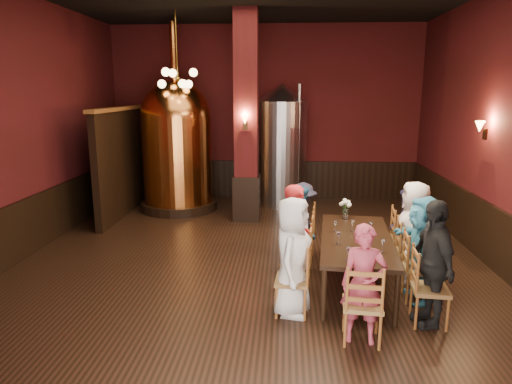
# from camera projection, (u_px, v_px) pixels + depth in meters

# --- Properties ---
(room) EXTENTS (10.00, 10.02, 4.50)m
(room) POSITION_uv_depth(u_px,v_px,m) (250.00, 129.00, 7.10)
(room) COLOR black
(room) RESTS_ON ground
(wainscot_right) EXTENTS (0.08, 9.90, 1.00)m
(wainscot_right) POSITION_uv_depth(u_px,v_px,m) (499.00, 241.00, 7.23)
(wainscot_right) COLOR black
(wainscot_right) RESTS_ON ground
(wainscot_back) EXTENTS (7.90, 0.08, 1.00)m
(wainscot_back) POSITION_uv_depth(u_px,v_px,m) (265.00, 179.00, 12.31)
(wainscot_back) COLOR black
(wainscot_back) RESTS_ON ground
(wainscot_left) EXTENTS (0.08, 9.90, 1.00)m
(wainscot_left) POSITION_uv_depth(u_px,v_px,m) (18.00, 232.00, 7.73)
(wainscot_left) COLOR black
(wainscot_left) RESTS_ON ground
(column) EXTENTS (0.58, 0.58, 4.50)m
(column) POSITION_uv_depth(u_px,v_px,m) (246.00, 118.00, 9.84)
(column) COLOR #4B1014
(column) RESTS_ON ground
(partition) EXTENTS (0.22, 3.50, 2.40)m
(partition) POSITION_uv_depth(u_px,v_px,m) (124.00, 162.00, 10.64)
(partition) COLOR black
(partition) RESTS_ON ground
(pendant_cluster) EXTENTS (0.90, 0.90, 1.70)m
(pendant_cluster) POSITION_uv_depth(u_px,v_px,m) (178.00, 78.00, 9.85)
(pendant_cluster) COLOR #A57226
(pendant_cluster) RESTS_ON room
(sconce_wall) EXTENTS (0.20, 0.20, 0.36)m
(sconce_wall) POSITION_uv_depth(u_px,v_px,m) (486.00, 129.00, 7.64)
(sconce_wall) COLOR black
(sconce_wall) RESTS_ON room
(sconce_column) EXTENTS (0.20, 0.20, 0.36)m
(sconce_column) POSITION_uv_depth(u_px,v_px,m) (245.00, 122.00, 9.56)
(sconce_column) COLOR black
(sconce_column) RESTS_ON column
(dining_table) EXTENTS (1.22, 2.48, 0.75)m
(dining_table) POSITION_uv_depth(u_px,v_px,m) (356.00, 241.00, 6.64)
(dining_table) COLOR black
(dining_table) RESTS_ON ground
(chair_0) EXTENTS (0.50, 0.50, 0.92)m
(chair_0) POSITION_uv_depth(u_px,v_px,m) (292.00, 280.00, 5.86)
(chair_0) COLOR #945725
(chair_0) RESTS_ON ground
(person_0) EXTENTS (0.65, 0.85, 1.55)m
(person_0) POSITION_uv_depth(u_px,v_px,m) (292.00, 257.00, 5.79)
(person_0) COLOR white
(person_0) RESTS_ON ground
(chair_1) EXTENTS (0.50, 0.50, 0.92)m
(chair_1) POSITION_uv_depth(u_px,v_px,m) (296.00, 261.00, 6.50)
(chair_1) COLOR #945725
(chair_1) RESTS_ON ground
(person_1) EXTENTS (0.40, 0.59, 1.57)m
(person_1) POSITION_uv_depth(u_px,v_px,m) (296.00, 239.00, 6.43)
(person_1) COLOR red
(person_1) RESTS_ON ground
(chair_2) EXTENTS (0.50, 0.50, 0.92)m
(chair_2) POSITION_uv_depth(u_px,v_px,m) (299.00, 246.00, 7.14)
(chair_2) COLOR #945725
(chair_2) RESTS_ON ground
(person_2) EXTENTS (0.48, 0.75, 1.44)m
(person_2) POSITION_uv_depth(u_px,v_px,m) (299.00, 230.00, 7.09)
(person_2) COLOR navy
(person_2) RESTS_ON ground
(chair_3) EXTENTS (0.50, 0.50, 0.92)m
(chair_3) POSITION_uv_depth(u_px,v_px,m) (302.00, 233.00, 7.79)
(chair_3) COLOR #945725
(chair_3) RESTS_ON ground
(person_3) EXTENTS (0.72, 0.97, 1.33)m
(person_3) POSITION_uv_depth(u_px,v_px,m) (302.00, 221.00, 7.74)
(person_3) COLOR #1F1D2C
(person_3) RESTS_ON ground
(chair_4) EXTENTS (0.50, 0.50, 0.92)m
(chair_4) POSITION_uv_depth(u_px,v_px,m) (430.00, 289.00, 5.60)
(chair_4) COLOR #945725
(chair_4) RESTS_ON ground
(person_4) EXTENTS (0.51, 0.97, 1.59)m
(person_4) POSITION_uv_depth(u_px,v_px,m) (433.00, 263.00, 5.52)
(person_4) COLOR black
(person_4) RESTS_ON ground
(chair_5) EXTENTS (0.50, 0.50, 0.92)m
(chair_5) POSITION_uv_depth(u_px,v_px,m) (420.00, 268.00, 6.24)
(chair_5) COLOR #945725
(chair_5) RESTS_ON ground
(person_5) EXTENTS (0.48, 1.38, 1.48)m
(person_5) POSITION_uv_depth(u_px,v_px,m) (422.00, 249.00, 6.18)
(person_5) COLOR teal
(person_5) RESTS_ON ground
(chair_6) EXTENTS (0.50, 0.50, 0.92)m
(chair_6) POSITION_uv_depth(u_px,v_px,m) (412.00, 252.00, 6.88)
(chair_6) COLOR #945725
(chair_6) RESTS_ON ground
(person_6) EXTENTS (0.63, 0.84, 1.54)m
(person_6) POSITION_uv_depth(u_px,v_px,m) (413.00, 232.00, 6.81)
(person_6) COLOR silver
(person_6) RESTS_ON ground
(chair_7) EXTENTS (0.50, 0.50, 0.92)m
(chair_7) POSITION_uv_depth(u_px,v_px,m) (405.00, 238.00, 7.52)
(chair_7) COLOR #945725
(chair_7) RESTS_ON ground
(person_7) EXTENTS (0.42, 0.67, 1.30)m
(person_7) POSITION_uv_depth(u_px,v_px,m) (406.00, 227.00, 7.48)
(person_7) COLOR #211D3A
(person_7) RESTS_ON ground
(chair_8) EXTENTS (0.50, 0.50, 0.92)m
(chair_8) POSITION_uv_depth(u_px,v_px,m) (363.00, 304.00, 5.20)
(chair_8) COLOR #945725
(chair_8) RESTS_ON ground
(person_8) EXTENTS (0.54, 0.39, 1.39)m
(person_8) POSITION_uv_depth(u_px,v_px,m) (364.00, 284.00, 5.15)
(person_8) COLOR #A43649
(person_8) RESTS_ON ground
(copper_kettle) EXTENTS (1.85, 1.85, 4.36)m
(copper_kettle) POSITION_uv_depth(u_px,v_px,m) (177.00, 144.00, 10.87)
(copper_kettle) COLOR black
(copper_kettle) RESTS_ON ground
(steel_vessel) EXTENTS (1.25, 1.25, 3.00)m
(steel_vessel) POSITION_uv_depth(u_px,v_px,m) (282.00, 145.00, 11.39)
(steel_vessel) COLOR #B2B2B7
(steel_vessel) RESTS_ON ground
(rose_vase) EXTENTS (0.20, 0.20, 0.34)m
(rose_vase) POSITION_uv_depth(u_px,v_px,m) (346.00, 206.00, 7.55)
(rose_vase) COLOR white
(rose_vase) RESTS_ON dining_table
(wine_glass_0) EXTENTS (0.07, 0.07, 0.17)m
(wine_glass_0) POSITION_uv_depth(u_px,v_px,m) (352.00, 226.00, 6.91)
(wine_glass_0) COLOR white
(wine_glass_0) RESTS_ON dining_table
(wine_glass_1) EXTENTS (0.07, 0.07, 0.17)m
(wine_glass_1) POSITION_uv_depth(u_px,v_px,m) (348.00, 254.00, 5.71)
(wine_glass_1) COLOR white
(wine_glass_1) RESTS_ON dining_table
(wine_glass_2) EXTENTS (0.07, 0.07, 0.17)m
(wine_glass_2) POSITION_uv_depth(u_px,v_px,m) (370.00, 228.00, 6.80)
(wine_glass_2) COLOR white
(wine_glass_2) RESTS_ON dining_table
(wine_glass_3) EXTENTS (0.07, 0.07, 0.17)m
(wine_glass_3) POSITION_uv_depth(u_px,v_px,m) (383.00, 246.00, 6.00)
(wine_glass_3) COLOR white
(wine_glass_3) RESTS_ON dining_table
(wine_glass_4) EXTENTS (0.07, 0.07, 0.17)m
(wine_glass_4) POSITION_uv_depth(u_px,v_px,m) (335.00, 226.00, 6.87)
(wine_glass_4) COLOR white
(wine_glass_4) RESTS_ON dining_table
(wine_glass_5) EXTENTS (0.07, 0.07, 0.17)m
(wine_glass_5) POSITION_uv_depth(u_px,v_px,m) (339.00, 238.00, 6.33)
(wine_glass_5) COLOR white
(wine_glass_5) RESTS_ON dining_table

